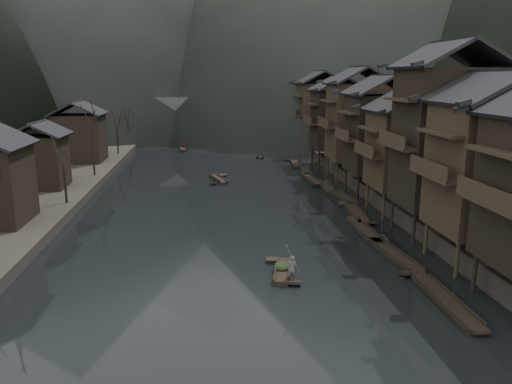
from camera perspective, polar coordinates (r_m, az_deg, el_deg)
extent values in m
plane|color=black|center=(35.61, -1.87, -8.62)|extent=(300.00, 300.00, 0.00)
cube|color=#2D2823|center=(82.84, 21.04, 3.71)|extent=(40.00, 200.00, 1.80)
cylinder|color=black|center=(34.06, 23.70, -8.46)|extent=(0.30, 0.30, 2.90)
cube|color=#30261A|center=(30.17, 25.28, -1.16)|extent=(1.20, 5.70, 0.25)
cylinder|color=#30261A|center=(35.85, 21.99, -7.23)|extent=(0.30, 0.30, 2.90)
cylinder|color=#30261A|center=(39.91, 18.84, -4.93)|extent=(0.30, 0.30, 2.90)
cylinder|color=#30261A|center=(37.19, 25.78, -6.88)|extent=(0.30, 0.30, 2.90)
cylinder|color=#30261A|center=(41.11, 22.34, -4.70)|extent=(0.30, 0.30, 2.90)
cube|color=#30261A|center=(37.97, 25.22, 2.48)|extent=(7.00, 6.00, 8.79)
cube|color=#30261A|center=(36.16, 19.70, 1.78)|extent=(1.20, 5.70, 0.25)
cylinder|color=black|center=(41.82, 17.61, -4.03)|extent=(0.30, 0.30, 2.90)
cylinder|color=black|center=(46.08, 15.29, -2.31)|extent=(0.30, 0.30, 2.90)
cylinder|color=black|center=(42.97, 20.99, -3.83)|extent=(0.30, 0.30, 2.90)
cylinder|color=black|center=(47.13, 18.42, -2.18)|extent=(0.30, 0.30, 2.90)
cube|color=black|center=(43.88, 20.75, 5.75)|extent=(7.00, 6.00, 11.20)
cube|color=#30261A|center=(42.32, 15.81, 5.10)|extent=(1.20, 5.70, 0.25)
cylinder|color=#30261A|center=(48.07, 14.36, -1.62)|extent=(0.30, 0.30, 2.90)
cylinder|color=#30261A|center=(52.46, 12.60, -0.30)|extent=(0.30, 0.30, 2.90)
cylinder|color=#30261A|center=(49.07, 17.38, -1.51)|extent=(0.30, 0.30, 2.90)
cylinder|color=#30261A|center=(53.38, 15.40, -0.23)|extent=(0.30, 0.30, 2.90)
cube|color=#30261A|center=(50.43, 17.08, 4.64)|extent=(7.00, 6.00, 7.30)
cube|color=#30261A|center=(49.08, 12.73, 4.24)|extent=(1.20, 5.70, 0.25)
cylinder|color=black|center=(55.43, 11.57, 0.46)|extent=(0.30, 0.30, 2.90)
cylinder|color=black|center=(59.92, 10.23, 1.46)|extent=(0.30, 0.30, 2.90)
cylinder|color=black|center=(56.30, 14.25, 0.52)|extent=(0.30, 0.30, 2.90)
cylinder|color=black|center=(60.73, 12.73, 1.50)|extent=(0.30, 0.30, 2.90)
cube|color=black|center=(57.75, 14.08, 6.45)|extent=(7.00, 6.00, 8.56)
cube|color=#30261A|center=(56.58, 10.22, 6.07)|extent=(1.20, 5.70, 0.25)
cylinder|color=#30261A|center=(63.89, 9.21, 2.22)|extent=(0.30, 0.30, 2.90)
cylinder|color=#30261A|center=(68.46, 8.19, 2.98)|extent=(0.30, 0.30, 2.90)
cylinder|color=#30261A|center=(64.65, 11.57, 2.25)|extent=(0.30, 0.30, 2.90)
cylinder|color=#30261A|center=(69.17, 10.41, 3.00)|extent=(0.30, 0.30, 2.90)
cube|color=#30261A|center=(66.20, 11.49, 7.84)|extent=(7.00, 6.00, 9.61)
cube|color=#30261A|center=(65.18, 8.08, 7.47)|extent=(1.20, 5.70, 0.25)
cylinder|color=black|center=(73.45, 7.23, 3.69)|extent=(0.30, 0.30, 2.90)
cylinder|color=black|center=(78.07, 6.45, 4.27)|extent=(0.30, 0.30, 2.90)
cylinder|color=black|center=(74.11, 9.31, 3.71)|extent=(0.30, 0.30, 2.90)
cylinder|color=black|center=(78.69, 8.41, 4.28)|extent=(0.30, 0.30, 2.90)
cube|color=black|center=(75.82, 9.25, 8.14)|extent=(7.00, 6.00, 8.48)
cube|color=#30261A|center=(74.93, 6.25, 7.85)|extent=(1.20, 5.70, 0.25)
cylinder|color=#30261A|center=(85.05, 5.43, 5.02)|extent=(0.30, 0.30, 2.90)
cylinder|color=#30261A|center=(89.72, 4.84, 5.45)|extent=(0.30, 0.30, 2.90)
cylinder|color=#30261A|center=(85.62, 7.25, 5.02)|extent=(0.30, 0.30, 2.90)
cylinder|color=#30261A|center=(90.26, 6.57, 5.46)|extent=(0.30, 0.30, 2.90)
cube|color=#30261A|center=(87.41, 7.23, 9.11)|extent=(7.00, 6.00, 9.31)
cube|color=#30261A|center=(86.64, 4.61, 8.83)|extent=(1.20, 5.70, 0.25)
cube|color=black|center=(60.57, -23.33, 3.41)|extent=(5.00, 5.00, 5.80)
cube|color=black|center=(77.69, -19.46, 6.02)|extent=(6.50, 6.50, 6.80)
cylinder|color=black|center=(40.23, -27.20, -2.04)|extent=(0.24, 0.24, 4.94)
cylinder|color=black|center=(52.58, -22.02, 1.20)|extent=(0.24, 0.24, 4.00)
cylinder|color=black|center=(66.07, -18.71, 4.39)|extent=(0.24, 0.24, 5.51)
cylinder|color=black|center=(83.87, -15.97, 5.89)|extent=(0.24, 0.24, 4.36)
cylinder|color=black|center=(96.11, -14.69, 6.74)|extent=(0.24, 0.24, 4.07)
cube|color=black|center=(32.33, 20.79, -11.56)|extent=(1.13, 7.57, 0.30)
cube|color=black|center=(32.26, 20.82, -11.27)|extent=(1.18, 7.42, 0.10)
cube|color=black|center=(35.27, 18.18, -9.01)|extent=(0.94, 0.93, 0.36)
cube|color=black|center=(29.42, 24.03, -14.09)|extent=(0.94, 0.93, 0.36)
cube|color=black|center=(38.91, 15.41, -6.94)|extent=(1.86, 7.73, 0.30)
cube|color=black|center=(38.85, 15.42, -6.70)|extent=(1.90, 7.59, 0.10)
cube|color=black|center=(42.22, 14.12, -5.07)|extent=(1.02, 1.03, 0.37)
cube|color=black|center=(35.56, 16.97, -8.74)|extent=(1.02, 1.03, 0.37)
cube|color=black|center=(44.09, 12.25, -4.39)|extent=(1.14, 7.10, 0.30)
cube|color=black|center=(44.03, 12.26, -4.17)|extent=(1.19, 6.95, 0.10)
cube|color=black|center=(47.16, 11.03, -3.00)|extent=(0.94, 0.87, 0.35)
cube|color=black|center=(40.98, 13.69, -5.61)|extent=(0.94, 0.87, 0.35)
cube|color=black|center=(49.60, 11.33, -2.38)|extent=(1.76, 7.45, 0.30)
cube|color=black|center=(49.56, 11.34, -2.18)|extent=(1.80, 7.31, 0.10)
cube|color=black|center=(52.75, 9.90, -1.23)|extent=(1.01, 0.98, 0.36)
cube|color=black|center=(46.44, 12.97, -3.35)|extent=(1.01, 0.98, 0.36)
cube|color=black|center=(55.46, 9.98, -0.68)|extent=(1.67, 5.93, 0.30)
cube|color=black|center=(55.41, 9.99, -0.50)|extent=(1.71, 5.82, 0.10)
cube|color=black|center=(58.12, 9.52, 0.11)|extent=(1.00, 0.81, 0.32)
cube|color=black|center=(52.74, 10.51, -1.26)|extent=(1.00, 0.81, 0.32)
cube|color=black|center=(60.73, 8.04, 0.59)|extent=(1.79, 7.15, 0.30)
cube|color=black|center=(60.69, 8.05, 0.75)|extent=(1.83, 7.01, 0.10)
cube|color=black|center=(63.84, 7.05, 1.36)|extent=(1.02, 0.96, 0.35)
cube|color=black|center=(57.59, 9.16, 0.00)|extent=(1.02, 0.96, 0.35)
cube|color=black|center=(64.89, 6.30, 1.44)|extent=(1.38, 7.36, 0.30)
cube|color=black|center=(64.86, 6.30, 1.60)|extent=(1.43, 7.22, 0.10)
cube|color=black|center=(68.26, 5.81, 2.15)|extent=(0.97, 0.93, 0.36)
cube|color=black|center=(61.48, 6.85, 0.91)|extent=(0.97, 0.93, 0.36)
cube|color=black|center=(70.76, 5.64, 2.43)|extent=(1.75, 7.08, 0.30)
cube|color=black|center=(70.72, 5.65, 2.57)|extent=(1.79, 6.95, 0.10)
cube|color=black|center=(73.91, 4.90, 3.01)|extent=(1.01, 0.94, 0.35)
cube|color=black|center=(67.57, 6.46, 2.03)|extent=(1.01, 0.94, 0.35)
cube|color=black|center=(76.84, 4.47, 3.30)|extent=(1.82, 7.29, 0.30)
cube|color=black|center=(76.81, 4.47, 3.43)|extent=(1.86, 7.15, 0.10)
cube|color=black|center=(80.10, 3.79, 3.82)|extent=(1.02, 0.97, 0.36)
cube|color=black|center=(73.54, 5.21, 2.96)|extent=(1.02, 0.97, 0.36)
cube|color=black|center=(83.89, 4.11, 4.14)|extent=(1.53, 6.20, 0.30)
cube|color=black|center=(83.86, 4.11, 4.26)|extent=(1.58, 6.09, 0.10)
cube|color=black|center=(86.77, 3.91, 4.53)|extent=(0.99, 0.82, 0.33)
cube|color=black|center=(80.97, 4.32, 3.91)|extent=(0.99, 0.82, 0.33)
cube|color=black|center=(64.65, -4.33, 1.44)|extent=(2.41, 5.39, 0.30)
cube|color=black|center=(64.62, -4.33, 1.60)|extent=(2.43, 5.30, 0.10)
cube|color=black|center=(67.05, -3.79, 1.99)|extent=(1.00, 0.87, 0.31)
cube|color=black|center=(62.21, -4.91, 1.10)|extent=(1.00, 0.87, 0.31)
cube|color=black|center=(84.14, 1.10, 4.19)|extent=(3.76, 5.03, 0.30)
cube|color=black|center=(84.11, 1.10, 4.31)|extent=(3.74, 4.97, 0.10)
cube|color=black|center=(86.08, 0.00, 4.49)|extent=(1.08, 1.02, 0.31)
cube|color=black|center=(82.19, 2.25, 4.07)|extent=(1.08, 1.02, 0.31)
cube|color=black|center=(92.83, -8.33, 4.90)|extent=(1.40, 4.99, 0.30)
cube|color=black|center=(92.81, -8.33, 5.01)|extent=(1.44, 4.89, 0.10)
cube|color=black|center=(95.14, -8.16, 5.18)|extent=(0.90, 0.68, 0.30)
cube|color=black|center=(90.50, -8.52, 4.77)|extent=(0.90, 0.68, 0.30)
cube|color=black|center=(102.36, -8.08, 5.66)|extent=(3.73, 5.48, 0.30)
cube|color=black|center=(102.34, -8.09, 5.76)|extent=(3.72, 5.40, 0.10)
cube|color=black|center=(104.78, -8.79, 5.88)|extent=(1.09, 1.04, 0.32)
cube|color=black|center=(99.93, -7.35, 5.59)|extent=(1.09, 1.04, 0.32)
cube|color=#4C4C4F|center=(105.20, -4.62, 9.80)|extent=(40.00, 6.00, 1.60)
cube|color=#4C4C4F|center=(102.44, -4.60, 10.44)|extent=(40.00, 0.50, 1.00)
cube|color=#4C4C4F|center=(107.83, -4.66, 10.57)|extent=(40.00, 0.50, 1.00)
cube|color=#4C4C4F|center=(106.14, -12.22, 7.42)|extent=(3.20, 6.00, 6.40)
cube|color=#4C4C4F|center=(105.51, -7.04, 7.58)|extent=(3.20, 6.00, 6.40)
cube|color=#4C4C4F|center=(105.69, -2.12, 7.68)|extent=(3.20, 6.00, 6.40)
cube|color=#4C4C4F|center=(106.71, 3.03, 7.72)|extent=(3.20, 6.00, 6.40)
cube|color=black|center=(34.57, 3.06, -9.05)|extent=(1.90, 4.58, 0.30)
cube|color=black|center=(34.50, 3.06, -8.77)|extent=(1.93, 4.50, 0.10)
cube|color=black|center=(36.39, 1.84, -7.64)|extent=(0.93, 0.73, 0.29)
cube|color=black|center=(32.68, 4.43, -10.16)|extent=(0.93, 0.73, 0.29)
ellipsoid|color=black|center=(34.54, 2.93, -7.99)|extent=(1.07, 1.40, 0.64)
imported|color=#5D5D60|center=(32.69, 4.16, -8.28)|extent=(0.68, 0.52, 1.68)
cylinder|color=#8C7A51|center=(31.86, 4.59, -3.88)|extent=(1.71, 2.55, 3.55)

